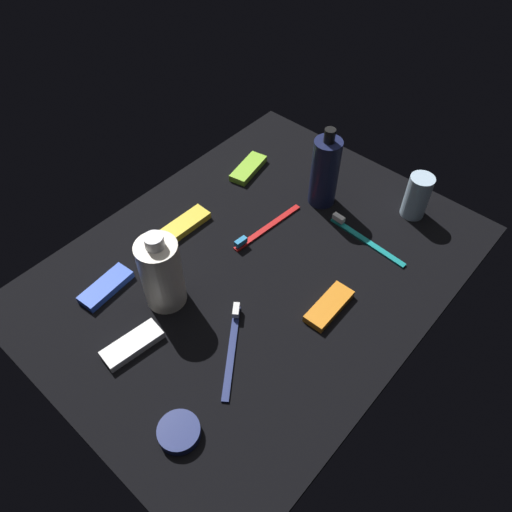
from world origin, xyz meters
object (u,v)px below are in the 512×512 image
Objects in this scene: toothbrush_navy at (232,344)px; snack_bar_orange at (329,306)px; toothbrush_red at (264,229)px; snack_bar_white at (132,345)px; bodywash_bottle at (161,273)px; snack_bar_blue at (106,287)px; toothbrush_teal at (363,237)px; cream_tin_left at (179,432)px; deodorant_stick at (417,196)px; snack_bar_lime at (248,168)px; lotion_bottle at (325,172)px; snack_bar_yellow at (186,224)px.

toothbrush_navy is 18.73cm from snack_bar_orange.
snack_bar_orange is (-6.84, -21.32, 0.14)cm from toothbrush_red.
bodywash_bottle is at bearing 24.94° from snack_bar_white.
toothbrush_red is 1.73× the size of snack_bar_blue.
cream_tin_left is (-51.45, -1.64, 0.27)cm from toothbrush_teal.
snack_bar_blue is (4.56, 13.15, 0.00)cm from snack_bar_white.
snack_bar_lime is at bearing 109.76° from deodorant_stick.
toothbrush_navy is 16.77cm from cream_tin_left.
toothbrush_red is 1.00× the size of toothbrush_teal.
snack_bar_blue is (-30.61, 11.97, 0.14)cm from toothbrush_red.
lotion_bottle is at bearing 38.10° from snack_bar_orange.
lotion_bottle is 19.49cm from deodorant_stick.
toothbrush_navy and toothbrush_teal have the same top height.
snack_bar_white is (-46.52, 15.25, 0.14)cm from toothbrush_teal.
toothbrush_red reaches higher than snack_bar_white.
snack_bar_lime is 49.86cm from snack_bar_white.
toothbrush_navy is 16.79cm from snack_bar_white.
snack_bar_yellow and snack_bar_blue have the same top height.
bodywash_bottle is at bearing 174.94° from toothbrush_red.
toothbrush_navy is 1.45× the size of snack_bar_orange.
snack_bar_orange is at bearing -59.60° from snack_bar_blue.
snack_bar_yellow is at bearing 35.71° from bodywash_bottle.
snack_bar_orange is 1.00× the size of snack_bar_white.
toothbrush_navy is at bearing 172.51° from deodorant_stick.
toothbrush_navy is at bearing -165.10° from lotion_bottle.
bodywash_bottle is 13.29cm from snack_bar_blue.
lotion_bottle is 29.33cm from snack_bar_orange.
toothbrush_teal is 1.73× the size of snack_bar_lime.
toothbrush_red is at bearing -26.48° from snack_bar_blue.
cream_tin_left is at bearing -127.61° from bodywash_bottle.
snack_bar_orange and snack_bar_white have the same top height.
deodorant_stick is 1.50× the size of cream_tin_left.
lotion_bottle is at bearing -31.73° from snack_bar_yellow.
snack_bar_white is at bearing -172.48° from snack_bar_lime.
lotion_bottle is 41.06cm from toothbrush_navy.
snack_bar_yellow is 43.40cm from cream_tin_left.
snack_bar_orange is 1.00× the size of snack_bar_blue.
snack_bar_white is 17.60cm from cream_tin_left.
cream_tin_left is (-64.67, 1.96, -3.99)cm from deodorant_stick.
snack_bar_white is at bearing 161.85° from toothbrush_teal.
snack_bar_yellow is (14.29, 26.50, 0.14)cm from toothbrush_navy.
toothbrush_red is 1.73× the size of snack_bar_orange.
bodywash_bottle is 1.08× the size of toothbrush_navy.
deodorant_stick is 47.63cm from snack_bar_yellow.
deodorant_stick is 0.94× the size of snack_bar_yellow.
toothbrush_red is 1.73× the size of snack_bar_lime.
deodorant_stick is 62.78cm from snack_bar_white.
toothbrush_navy is 1.45× the size of snack_bar_yellow.
snack_bar_white is at bearing 177.63° from lotion_bottle.
bodywash_bottle is 0.91× the size of toothbrush_red.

